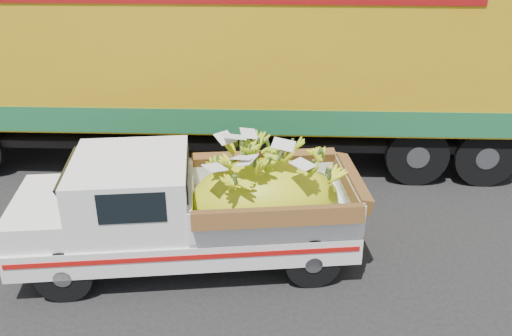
{
  "coord_description": "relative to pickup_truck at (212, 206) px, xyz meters",
  "views": [
    {
      "loc": [
        -0.79,
        -7.2,
        4.74
      ],
      "look_at": [
        -0.84,
        0.29,
        1.12
      ],
      "focal_mm": 40.0,
      "sensor_mm": 36.0,
      "label": 1
    }
  ],
  "objects": [
    {
      "name": "ground",
      "position": [
        1.44,
        0.39,
        -0.86
      ],
      "size": [
        100.0,
        100.0,
        0.0
      ],
      "primitive_type": "plane",
      "color": "black",
      "rests_on": "ground"
    },
    {
      "name": "curb",
      "position": [
        1.44,
        6.0,
        -0.79
      ],
      "size": [
        60.0,
        0.25,
        0.15
      ],
      "primitive_type": "cube",
      "color": "gray",
      "rests_on": "ground"
    },
    {
      "name": "sidewalk",
      "position": [
        1.44,
        8.1,
        -0.79
      ],
      "size": [
        60.0,
        4.0,
        0.14
      ],
      "primitive_type": "cube",
      "color": "gray",
      "rests_on": "ground"
    },
    {
      "name": "pickup_truck",
      "position": [
        0.0,
        0.0,
        0.0
      ],
      "size": [
        4.71,
        2.11,
        1.6
      ],
      "rotation": [
        0.0,
        0.0,
        0.1
      ],
      "color": "black",
      "rests_on": "ground"
    },
    {
      "name": "semi_trailer",
      "position": [
        0.0,
        3.55,
        1.26
      ],
      "size": [
        12.03,
        2.9,
        3.8
      ],
      "rotation": [
        0.0,
        0.0,
        -0.03
      ],
      "color": "black",
      "rests_on": "ground"
    }
  ]
}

